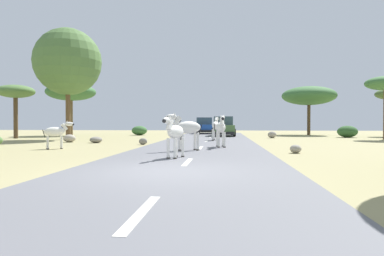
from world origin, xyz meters
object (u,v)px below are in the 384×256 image
(car_0, at_px, (223,127))
(bush_1, at_px, (347,132))
(tree_1, at_px, (15,92))
(rock_4, at_px, (96,140))
(zebra_0, at_px, (221,128))
(zebra_4, at_px, (175,133))
(rock_2, at_px, (272,135))
(tree_6, at_px, (68,62))
(rock_0, at_px, (69,138))
(car_1, at_px, (204,126))
(bush_3, at_px, (139,131))
(rock_3, at_px, (143,141))
(rock_1, at_px, (296,149))
(zebra_2, at_px, (187,128))
(zebra_1, at_px, (56,132))
(tree_5, at_px, (309,96))
(tree_2, at_px, (71,92))
(zebra_3, at_px, (216,126))

(car_0, distance_m, bush_1, 10.48)
(tree_1, height_order, rock_4, tree_1)
(zebra_0, relative_size, rock_4, 2.18)
(zebra_4, distance_m, rock_2, 17.59)
(zebra_4, relative_size, tree_6, 0.19)
(zebra_0, bearing_deg, car_0, -96.33)
(rock_0, bearing_deg, car_1, 64.43)
(zebra_0, relative_size, car_1, 0.39)
(zebra_0, distance_m, bush_1, 16.67)
(bush_3, relative_size, rock_3, 3.20)
(bush_1, bearing_deg, rock_4, -153.14)
(rock_3, bearing_deg, car_0, 68.92)
(rock_1, relative_size, rock_2, 0.73)
(car_0, xyz_separation_m, tree_1, (-16.31, -5.25, 2.79))
(tree_6, xyz_separation_m, bush_1, (21.85, 5.43, -5.25))
(zebra_2, relative_size, car_1, 0.38)
(zebra_1, bearing_deg, bush_1, 96.31)
(tree_1, distance_m, rock_1, 22.63)
(tree_5, bearing_deg, tree_1, -158.25)
(zebra_0, bearing_deg, rock_4, -31.50)
(bush_3, bearing_deg, zebra_2, -70.10)
(car_0, distance_m, tree_6, 14.02)
(rock_1, xyz_separation_m, rock_2, (0.92, 13.80, 0.09))
(car_1, bearing_deg, rock_2, 121.54)
(rock_2, bearing_deg, tree_5, 57.69)
(zebra_0, bearing_deg, zebra_1, 2.53)
(zebra_1, xyz_separation_m, tree_2, (-6.60, 16.02, 3.34))
(bush_3, xyz_separation_m, rock_1, (11.27, -18.72, -0.28))
(zebra_1, distance_m, tree_6, 10.61)
(tree_2, distance_m, bush_1, 25.31)
(bush_1, bearing_deg, car_0, 174.30)
(rock_3, bearing_deg, tree_1, 151.15)
(tree_5, height_order, rock_1, tree_5)
(car_1, height_order, bush_3, car_1)
(tree_5, bearing_deg, rock_0, -141.72)
(zebra_1, bearing_deg, zebra_2, 49.63)
(rock_0, xyz_separation_m, rock_4, (1.93, -0.47, -0.06))
(rock_0, bearing_deg, tree_2, 114.11)
(rock_1, distance_m, rock_3, 8.92)
(bush_3, bearing_deg, bush_1, -10.07)
(zebra_4, bearing_deg, tree_1, -27.66)
(bush_3, bearing_deg, tree_1, -137.09)
(car_1, bearing_deg, rock_1, 100.45)
(bush_3, height_order, rock_4, bush_3)
(zebra_3, bearing_deg, zebra_4, -90.05)
(zebra_1, relative_size, bush_3, 0.90)
(tree_1, xyz_separation_m, rock_2, (20.28, 2.60, -3.37))
(zebra_4, relative_size, tree_2, 0.31)
(zebra_1, relative_size, car_1, 0.31)
(tree_2, distance_m, rock_0, 12.31)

